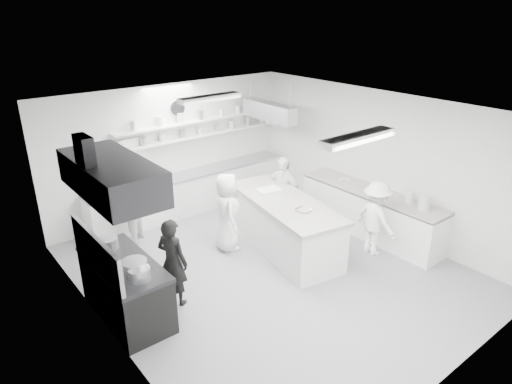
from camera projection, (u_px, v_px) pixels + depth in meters
floor at (269, 270)px, 8.52m from camera, size 6.00×7.00×0.02m
ceiling at (271, 110)px, 7.37m from camera, size 6.00×7.00×0.02m
wall_back at (171, 150)px, 10.47m from camera, size 6.00×0.04×3.00m
wall_front at (460, 285)px, 5.42m from camera, size 6.00×0.04×3.00m
wall_left at (102, 249)px, 6.21m from camera, size 0.04×7.00×3.00m
wall_right at (377, 162)px, 9.68m from camera, size 0.04×7.00×3.00m
stove at (126, 290)px, 7.13m from camera, size 0.80×1.80×0.90m
exhaust_hood at (112, 177)px, 6.40m from camera, size 0.85×2.00×0.50m
back_counter at (192, 192)px, 10.82m from camera, size 5.00×0.60×0.92m
shelf_lower at (200, 135)px, 10.68m from camera, size 4.20×0.26×0.04m
shelf_upper at (199, 121)px, 10.55m from camera, size 4.20×0.26×0.04m
pass_through_window at (118, 163)px, 9.72m from camera, size 1.30×0.04×1.00m
wall_clock at (177, 108)px, 10.19m from camera, size 0.32×0.05×0.32m
right_counter at (370, 213)px, 9.72m from camera, size 0.74×3.30×0.94m
pot_rack at (269, 112)px, 10.52m from camera, size 0.30×1.60×0.40m
light_fixture_front at (358, 138)px, 6.09m from camera, size 1.30×0.25×0.10m
light_fixture_rear at (210, 98)px, 8.69m from camera, size 1.30×0.25×0.10m
prep_island at (284, 226)px, 9.07m from camera, size 1.50×2.90×1.02m
stove_pot at (135, 269)px, 6.57m from camera, size 0.37×0.37×0.28m
cook_stove at (173, 262)px, 7.32m from camera, size 0.55×0.65×1.51m
cook_back at (127, 209)px, 9.20m from camera, size 0.94×0.93×1.54m
cook_island_left at (227, 212)px, 9.00m from camera, size 0.78×0.92×1.59m
cook_island_right at (283, 193)px, 9.86m from camera, size 0.63×1.03×1.63m
cook_right at (376, 218)px, 8.82m from camera, size 0.69×1.05×1.51m
bowl_island_a at (304, 211)px, 8.42m from camera, size 0.31×0.31×0.07m
bowl_island_b at (280, 191)px, 9.37m from camera, size 0.21×0.21×0.06m
bowl_right at (344, 181)px, 10.12m from camera, size 0.27×0.27×0.05m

